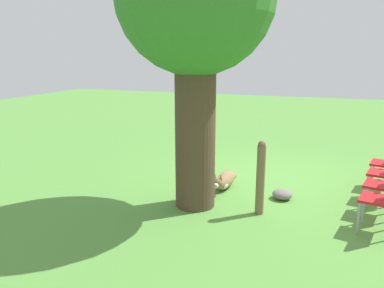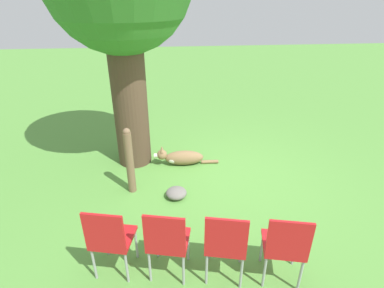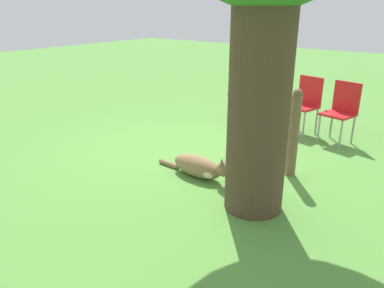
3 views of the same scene
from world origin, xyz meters
name	(u,v)px [view 1 (image 1 of 3)]	position (x,y,z in m)	size (l,w,h in m)	color
ground_plane	(258,182)	(0.00, 0.00, 0.00)	(30.00, 30.00, 0.00)	#56933D
oak_tree	(196,4)	(0.76, 1.44, 3.04)	(2.31, 2.31, 4.33)	#4C3828
dog	(224,181)	(0.52, 0.56, 0.14)	(0.30, 1.24, 0.38)	olive
fence_post	(261,177)	(-0.26, 1.42, 0.57)	(0.13, 0.13, 1.13)	brown
garden_rock	(282,194)	(-0.52, 0.71, 0.08)	(0.33, 0.33, 0.16)	slate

